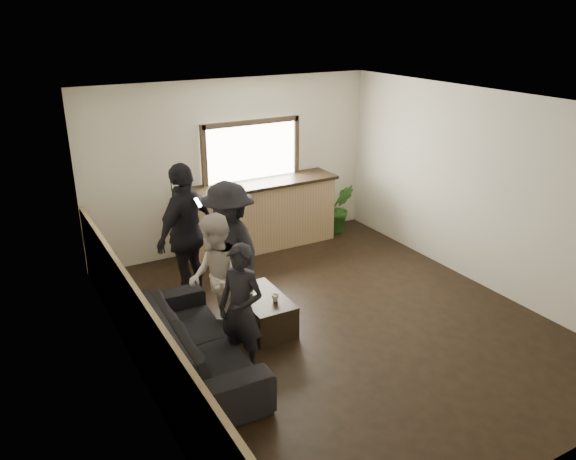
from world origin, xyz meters
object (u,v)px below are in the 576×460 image
sofa (195,341)px  person_b (215,279)px  person_c (230,250)px  person_d (186,233)px  bar_counter (259,211)px  cup_a (249,290)px  potted_plant (340,208)px  coffee_table (263,311)px  cup_b (275,298)px  person_a (241,309)px

sofa → person_b: person_b is taller
person_c → person_d: (-0.34, 0.65, 0.07)m
bar_counter → cup_a: bar_counter is taller
potted_plant → person_d: (-3.28, -1.13, 0.53)m
bar_counter → coffee_table: (-1.15, -2.36, -0.43)m
potted_plant → person_c: person_c is taller
sofa → cup_a: size_ratio=19.50×
person_b → person_c: (0.41, 0.50, 0.10)m
coffee_table → cup_b: size_ratio=10.42×
bar_counter → cup_b: size_ratio=29.42×
cup_a → sofa: bearing=-148.7°
person_b → sofa: bearing=-29.9°
bar_counter → person_b: (-1.75, -2.34, 0.16)m
sofa → potted_plant: size_ratio=2.56×
cup_a → person_b: 0.61m
cup_b → person_c: 0.88m
potted_plant → person_a: bearing=-138.2°
person_a → person_c: (0.40, 1.21, 0.16)m
cup_b → person_d: person_d is taller
cup_b → sofa: bearing=-168.2°
person_d → sofa: bearing=38.5°
potted_plant → person_b: 4.06m
sofa → bar_counter: bearing=-36.6°
person_b → coffee_table: bearing=103.5°
coffee_table → person_c: person_c is taller
person_b → cup_a: bearing=120.5°
person_c → person_a: bearing=-24.2°
bar_counter → person_a: size_ratio=1.81×
cup_a → person_d: bearing=113.1°
bar_counter → person_d: 2.09m
sofa → cup_a: (0.95, 0.58, 0.14)m
person_a → person_b: 0.71m
person_b → person_c: bearing=156.3°
cup_a → cup_b: bearing=-60.3°
cup_a → cup_b: cup_a is taller
bar_counter → coffee_table: bar_counter is taller
potted_plant → person_b: person_b is taller
bar_counter → person_b: bearing=-126.9°
coffee_table → person_d: (-0.54, 1.17, 0.77)m
person_d → potted_plant: bearing=165.5°
bar_counter → sofa: bearing=-128.4°
cup_b → potted_plant: bearing=43.1°
coffee_table → person_b: (-0.61, 0.02, 0.59)m
cup_a → person_c: person_c is taller
cup_b → coffee_table: bearing=114.8°
bar_counter → coffee_table: size_ratio=2.82×
person_b → cup_b: bearing=89.1°
potted_plant → person_b: size_ratio=0.56×
person_c → bar_counter: bearing=138.1°
cup_b → person_b: 0.79m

